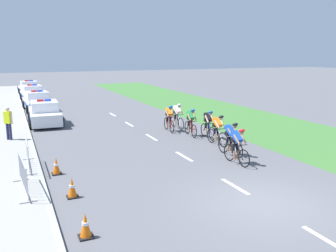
% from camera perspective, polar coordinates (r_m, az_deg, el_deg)
% --- Properties ---
extents(ground_plane, '(160.00, 160.00, 0.00)m').
position_cam_1_polar(ground_plane, '(11.77, 14.47, -11.44)').
color(ground_plane, '#56565B').
extents(kerb_edge, '(0.16, 60.00, 0.13)m').
position_cam_1_polar(kerb_edge, '(22.93, -20.92, -0.51)').
color(kerb_edge, '#9E9E99').
rests_on(kerb_edge, ground).
extents(grass_verge, '(7.00, 60.00, 0.01)m').
position_cam_1_polar(grass_verge, '(27.12, 9.29, 1.71)').
color(grass_verge, '#3D7033').
rests_on(grass_verge, ground).
extents(lane_markings_centre, '(0.14, 21.60, 0.01)m').
position_cam_1_polar(lane_markings_centre, '(17.94, -0.30, -3.11)').
color(lane_markings_centre, white).
rests_on(lane_markings_centre, ground).
extents(cyclist_lead, '(0.43, 1.72, 1.56)m').
position_cam_1_polar(cyclist_lead, '(15.16, 10.67, -2.96)').
color(cyclist_lead, black).
rests_on(cyclist_lead, ground).
extents(cyclist_second, '(0.45, 1.72, 1.56)m').
position_cam_1_polar(cyclist_second, '(16.33, 9.71, -1.89)').
color(cyclist_second, black).
rests_on(cyclist_second, ground).
extents(cyclist_third, '(0.44, 1.72, 1.56)m').
position_cam_1_polar(cyclist_third, '(18.12, 7.70, -0.52)').
color(cyclist_third, black).
rests_on(cyclist_third, ground).
extents(cyclist_fourth, '(0.44, 1.72, 1.56)m').
position_cam_1_polar(cyclist_fourth, '(19.43, 6.25, 0.32)').
color(cyclist_fourth, black).
rests_on(cyclist_fourth, ground).
extents(cyclist_fifth, '(0.44, 1.72, 1.56)m').
position_cam_1_polar(cyclist_fifth, '(19.94, 3.56, 0.65)').
color(cyclist_fifth, black).
rests_on(cyclist_fifth, ground).
extents(cyclist_sixth, '(0.42, 1.72, 1.56)m').
position_cam_1_polar(cyclist_sixth, '(21.92, 1.45, 1.65)').
color(cyclist_sixth, black).
rests_on(cyclist_sixth, ground).
extents(cyclist_seventh, '(0.44, 1.72, 1.56)m').
position_cam_1_polar(cyclist_seventh, '(21.07, 0.17, 1.26)').
color(cyclist_seventh, black).
rests_on(cyclist_seventh, ground).
extents(police_car_nearest, '(2.09, 4.44, 1.59)m').
position_cam_1_polar(police_car_nearest, '(24.52, -18.58, 1.85)').
color(police_car_nearest, white).
rests_on(police_car_nearest, ground).
extents(police_car_second, '(2.19, 4.49, 1.59)m').
position_cam_1_polar(police_car_second, '(30.54, -19.60, 3.56)').
color(police_car_second, silver).
rests_on(police_car_second, ground).
extents(police_car_third, '(2.18, 4.49, 1.59)m').
position_cam_1_polar(police_car_third, '(36.40, -20.27, 4.68)').
color(police_car_third, white).
rests_on(police_car_third, ground).
extents(police_car_furthest, '(2.22, 4.51, 1.59)m').
position_cam_1_polar(police_car_furthest, '(41.98, -20.74, 5.45)').
color(police_car_furthest, silver).
rests_on(police_car_furthest, ground).
extents(crowd_barrier_front, '(0.64, 2.32, 1.07)m').
position_cam_1_polar(crowd_barrier_front, '(12.67, -21.57, -7.12)').
color(crowd_barrier_front, '#B7BABF').
rests_on(crowd_barrier_front, sidewalk_slab).
extents(crowd_barrier_middle, '(0.52, 2.32, 1.07)m').
position_cam_1_polar(crowd_barrier_middle, '(15.21, -20.97, -4.04)').
color(crowd_barrier_middle, '#B7BABF').
rests_on(crowd_barrier_middle, sidewalk_slab).
extents(traffic_cone_near, '(0.36, 0.36, 0.64)m').
position_cam_1_polar(traffic_cone_near, '(12.07, -14.66, -9.28)').
color(traffic_cone_near, black).
rests_on(traffic_cone_near, ground).
extents(traffic_cone_mid, '(0.36, 0.36, 0.64)m').
position_cam_1_polar(traffic_cone_mid, '(9.56, -12.69, -14.86)').
color(traffic_cone_mid, black).
rests_on(traffic_cone_mid, ground).
extents(traffic_cone_far, '(0.36, 0.36, 0.64)m').
position_cam_1_polar(traffic_cone_far, '(14.41, -16.95, -6.00)').
color(traffic_cone_far, black).
rests_on(traffic_cone_far, ground).
extents(spectator_closest, '(0.44, 0.41, 1.68)m').
position_cam_1_polar(spectator_closest, '(20.19, -23.56, 0.71)').
color(spectator_closest, '#23284C').
rests_on(spectator_closest, sidewalk_slab).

